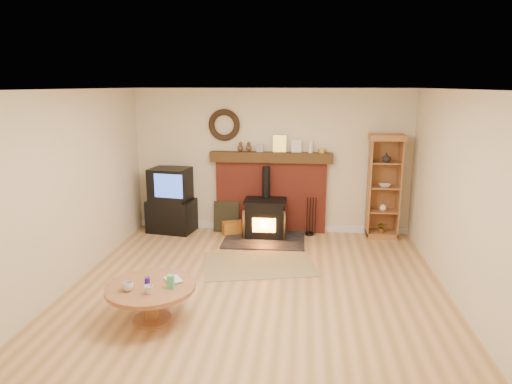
# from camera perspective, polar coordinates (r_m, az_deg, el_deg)

# --- Properties ---
(ground) EXTENTS (5.50, 5.50, 0.00)m
(ground) POSITION_cam_1_polar(r_m,az_deg,el_deg) (6.07, -0.10, -12.67)
(ground) COLOR #A87D46
(ground) RESTS_ON ground
(room_shell) EXTENTS (5.02, 5.52, 2.61)m
(room_shell) POSITION_cam_1_polar(r_m,az_deg,el_deg) (5.63, -0.18, 3.69)
(room_shell) COLOR beige
(room_shell) RESTS_ON ground
(chimney_breast) EXTENTS (2.20, 0.22, 1.78)m
(chimney_breast) POSITION_cam_1_polar(r_m,az_deg,el_deg) (8.32, 1.87, 0.39)
(chimney_breast) COLOR maroon
(chimney_breast) RESTS_ON ground
(wood_stove) EXTENTS (1.40, 1.00, 1.25)m
(wood_stove) POSITION_cam_1_polar(r_m,az_deg,el_deg) (8.07, 1.15, -3.47)
(wood_stove) COLOR black
(wood_stove) RESTS_ON ground
(area_rug) EXTENTS (1.87, 1.48, 0.01)m
(area_rug) POSITION_cam_1_polar(r_m,az_deg,el_deg) (7.00, 0.35, -8.97)
(area_rug) COLOR brown
(area_rug) RESTS_ON ground
(tv_unit) EXTENTS (0.89, 0.68, 1.19)m
(tv_unit) POSITION_cam_1_polar(r_m,az_deg,el_deg) (8.51, -10.56, -1.16)
(tv_unit) COLOR black
(tv_unit) RESTS_ON ground
(curio_cabinet) EXTENTS (0.59, 0.43, 1.84)m
(curio_cabinet) POSITION_cam_1_polar(r_m,az_deg,el_deg) (8.28, 15.67, 0.69)
(curio_cabinet) COLOR #935A30
(curio_cabinet) RESTS_ON ground
(firelog_box) EXTENTS (0.43, 0.36, 0.23)m
(firelog_box) POSITION_cam_1_polar(r_m,az_deg,el_deg) (8.32, -2.87, -4.51)
(firelog_box) COLOR gold
(firelog_box) RESTS_ON ground
(leaning_painting) EXTENTS (0.47, 0.13, 0.56)m
(leaning_painting) POSITION_cam_1_polar(r_m,az_deg,el_deg) (8.44, -3.72, -3.09)
(leaning_painting) COLOR black
(leaning_painting) RESTS_ON ground
(fire_tools) EXTENTS (0.19, 0.16, 0.70)m
(fire_tools) POSITION_cam_1_polar(r_m,az_deg,el_deg) (8.31, 6.79, -4.33)
(fire_tools) COLOR black
(fire_tools) RESTS_ON ground
(coffee_table) EXTENTS (1.02, 1.02, 0.59)m
(coffee_table) POSITION_cam_1_polar(r_m,az_deg,el_deg) (5.44, -13.03, -12.11)
(coffee_table) COLOR brown
(coffee_table) RESTS_ON ground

